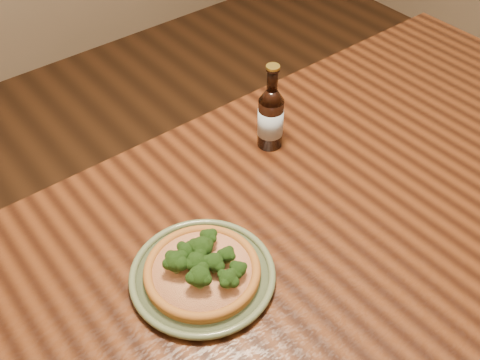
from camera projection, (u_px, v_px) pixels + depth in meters
table at (351, 225)px, 1.29m from camera, size 1.60×0.90×0.75m
plate at (203, 275)px, 1.06m from camera, size 0.28×0.28×0.02m
pizza at (202, 269)px, 1.05m from camera, size 0.22×0.22×0.07m
beer_bottle at (271, 117)px, 1.30m from camera, size 0.06×0.06×0.22m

